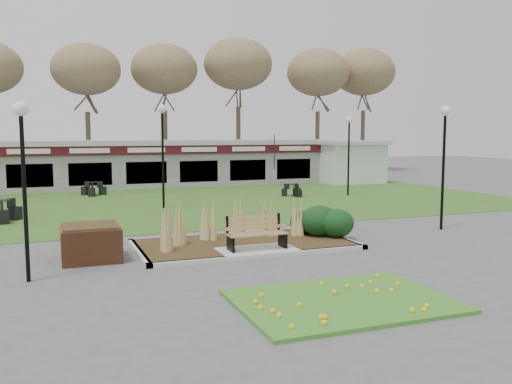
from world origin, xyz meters
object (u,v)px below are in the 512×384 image
object	(u,v)px
park_bench	(256,232)
lamp_post_near_left	(23,151)
food_pavilion	(143,163)
patio_umbrella	(274,164)
lamp_post_mid_right	(162,133)
bistro_set_b	(1,214)
service_hut	(350,161)
brick_planter	(91,242)
bistro_set_d	(293,192)
lamp_post_near_right	(444,140)
bistro_set_c	(93,191)
lamp_post_far_right	(349,138)

from	to	relation	value
park_bench	lamp_post_near_left	bearing A→B (deg)	-171.03
food_pavilion	patio_umbrella	size ratio (longest dim) A/B	11.18
lamp_post_mid_right	bistro_set_b	world-z (taller)	lamp_post_mid_right
park_bench	patio_umbrella	bearing A→B (deg)	65.74
service_hut	lamp_post_near_left	distance (m)	26.96
brick_planter	patio_umbrella	world-z (taller)	patio_umbrella
brick_planter	food_pavilion	size ratio (longest dim) A/B	0.06
service_hut	bistro_set_b	xyz separation A→B (m)	(-20.62, -9.43, -1.16)
service_hut	lamp_post_near_left	world-z (taller)	lamp_post_near_left
bistro_set_b	bistro_set_d	size ratio (longest dim) A/B	1.27
brick_planter	lamp_post_near_left	world-z (taller)	lamp_post_near_left
lamp_post_near_left	lamp_post_near_right	xyz separation A→B (m)	(13.27, 2.09, 0.16)
park_bench	service_hut	world-z (taller)	service_hut
lamp_post_near_left	lamp_post_mid_right	xyz separation A→B (m)	(5.22, 10.77, 0.38)
service_hut	patio_umbrella	bearing A→B (deg)	180.00
food_pavilion	bistro_set_c	size ratio (longest dim) A/B	18.60
park_bench	lamp_post_near_right	xyz separation A→B (m)	(7.38, 1.16, 2.54)
service_hut	bistro_set_d	bearing A→B (deg)	-139.66
service_hut	bistro_set_b	size ratio (longest dim) A/B	2.88
bistro_set_c	bistro_set_d	bearing A→B (deg)	-22.54
lamp_post_mid_right	lamp_post_far_right	world-z (taller)	lamp_post_mid_right
brick_planter	bistro_set_c	world-z (taller)	brick_planter
lamp_post_far_right	bistro_set_d	xyz separation A→B (m)	(-2.90, 0.71, -2.85)
lamp_post_near_left	bistro_set_c	bearing A→B (deg)	81.12
lamp_post_mid_right	bistro_set_b	xyz separation A→B (m)	(-6.46, -1.51, -3.05)
food_pavilion	lamp_post_near_left	bearing A→B (deg)	-105.92
food_pavilion	service_hut	bearing A→B (deg)	-8.27
service_hut	lamp_post_mid_right	world-z (taller)	lamp_post_mid_right
food_pavilion	lamp_post_near_left	world-z (taller)	lamp_post_near_left
lamp_post_near_left	bistro_set_c	size ratio (longest dim) A/B	3.07
lamp_post_near_left	lamp_post_near_right	world-z (taller)	lamp_post_near_right
lamp_post_near_right	bistro_set_c	xyz separation A→B (m)	(-10.62, 14.89, -2.87)
lamp_post_near_left	bistro_set_b	distance (m)	9.71
bistro_set_b	bistro_set_c	xyz separation A→B (m)	(3.89, 7.73, -0.03)
bistro_set_b	patio_umbrella	bearing A→B (deg)	31.94
bistro_set_c	lamp_post_mid_right	bearing A→B (deg)	-67.52
service_hut	lamp_post_near_right	xyz separation A→B (m)	(-6.12, -16.59, 1.68)
brick_planter	service_hut	bearing A→B (deg)	43.52
bistro_set_d	service_hut	bearing A→B (deg)	40.34
food_pavilion	lamp_post_far_right	xyz separation A→B (m)	(9.56, -8.48, 1.61)
bistro_set_c	patio_umbrella	world-z (taller)	patio_umbrella
lamp_post_mid_right	bistro_set_b	size ratio (longest dim) A/B	3.01
lamp_post_mid_right	bistro_set_d	size ratio (longest dim) A/B	3.83
lamp_post_mid_right	patio_umbrella	bearing A→B (deg)	42.42
food_pavilion	bistro_set_b	world-z (taller)	food_pavilion
brick_planter	bistro_set_c	bearing A→B (deg)	85.64
lamp_post_far_right	lamp_post_near_left	bearing A→B (deg)	-141.80
lamp_post_mid_right	bistro_set_b	bearing A→B (deg)	-166.81
lamp_post_mid_right	bistro_set_d	bearing A→B (deg)	16.04
service_hut	bistro_set_c	xyz separation A→B (m)	(-16.73, -1.70, -1.19)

